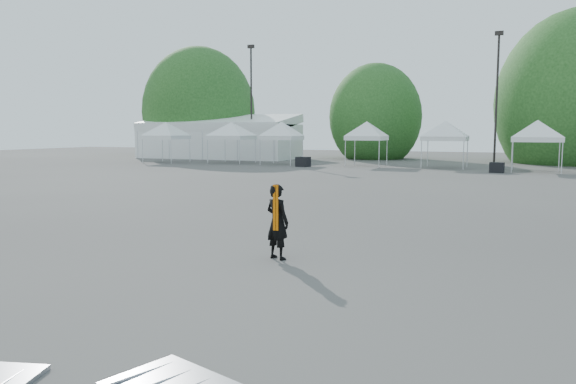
% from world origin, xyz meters
% --- Properties ---
extents(ground, '(120.00, 120.00, 0.00)m').
position_xyz_m(ground, '(0.00, 0.00, 0.00)').
color(ground, '#474442').
rests_on(ground, ground).
extents(marquee, '(15.00, 6.25, 4.23)m').
position_xyz_m(marquee, '(-22.00, 35.00, 1.97)').
color(marquee, white).
rests_on(marquee, ground).
extents(light_pole_west, '(0.60, 0.25, 10.30)m').
position_xyz_m(light_pole_west, '(-18.00, 34.00, 5.77)').
color(light_pole_west, black).
rests_on(light_pole_west, ground).
extents(light_pole_east, '(0.60, 0.25, 9.80)m').
position_xyz_m(light_pole_east, '(3.00, 32.00, 5.52)').
color(light_pole_east, black).
rests_on(light_pole_east, ground).
extents(tree_far_w, '(4.80, 4.80, 7.30)m').
position_xyz_m(tree_far_w, '(-26.00, 38.00, 4.54)').
color(tree_far_w, '#382314').
rests_on(tree_far_w, ground).
extents(tree_mid_w, '(4.16, 4.16, 6.33)m').
position_xyz_m(tree_mid_w, '(-8.00, 40.00, 3.93)').
color(tree_mid_w, '#382314').
rests_on(tree_mid_w, ground).
extents(tent_a, '(4.20, 4.20, 3.88)m').
position_xyz_m(tent_a, '(-22.47, 27.07, 3.06)').
color(tent_a, silver).
rests_on(tent_a, ground).
extents(tent_b, '(4.36, 4.36, 3.88)m').
position_xyz_m(tent_b, '(-17.03, 28.41, 3.06)').
color(tent_b, silver).
rests_on(tent_b, ground).
extents(tent_c, '(3.86, 3.86, 3.88)m').
position_xyz_m(tent_c, '(-12.45, 28.09, 3.06)').
color(tent_c, silver).
rests_on(tent_c, ground).
extents(tent_d, '(3.86, 3.86, 3.88)m').
position_xyz_m(tent_d, '(-5.88, 28.88, 3.06)').
color(tent_d, silver).
rests_on(tent_d, ground).
extents(tent_e, '(4.28, 4.28, 3.88)m').
position_xyz_m(tent_e, '(-0.19, 28.93, 3.06)').
color(tent_e, silver).
rests_on(tent_e, ground).
extents(tent_f, '(4.32, 4.32, 3.88)m').
position_xyz_m(tent_f, '(5.73, 27.33, 3.06)').
color(tent_f, silver).
rests_on(tent_f, ground).
extents(man, '(0.67, 0.56, 1.57)m').
position_xyz_m(man, '(0.27, -1.67, 0.79)').
color(man, black).
rests_on(man, ground).
extents(crate_west, '(1.07, 0.91, 0.73)m').
position_xyz_m(crate_west, '(-9.94, 26.22, 0.36)').
color(crate_west, black).
rests_on(crate_west, ground).
extents(crate_mid, '(0.90, 0.73, 0.66)m').
position_xyz_m(crate_mid, '(3.46, 25.46, 0.33)').
color(crate_mid, black).
rests_on(crate_mid, ground).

